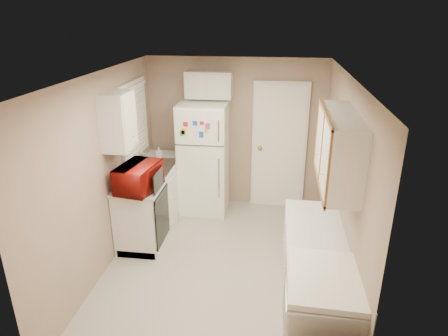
# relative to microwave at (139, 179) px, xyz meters

# --- Properties ---
(floor) EXTENTS (3.80, 3.80, 0.00)m
(floor) POSITION_rel_microwave_xyz_m (1.05, -0.22, -1.05)
(floor) COLOR beige
(floor) RESTS_ON ground
(ceiling) EXTENTS (3.80, 3.80, 0.00)m
(ceiling) POSITION_rel_microwave_xyz_m (1.05, -0.22, 1.35)
(ceiling) COLOR white
(ceiling) RESTS_ON floor
(wall_left) EXTENTS (3.80, 3.80, 0.00)m
(wall_left) POSITION_rel_microwave_xyz_m (-0.35, -0.22, 0.15)
(wall_left) COLOR tan
(wall_left) RESTS_ON floor
(wall_right) EXTENTS (3.80, 3.80, 0.00)m
(wall_right) POSITION_rel_microwave_xyz_m (2.45, -0.22, 0.15)
(wall_right) COLOR tan
(wall_right) RESTS_ON floor
(wall_back) EXTENTS (2.80, 2.80, 0.00)m
(wall_back) POSITION_rel_microwave_xyz_m (1.05, 1.68, 0.15)
(wall_back) COLOR tan
(wall_back) RESTS_ON floor
(wall_front) EXTENTS (2.80, 2.80, 0.00)m
(wall_front) POSITION_rel_microwave_xyz_m (1.05, -2.12, 0.15)
(wall_front) COLOR tan
(wall_front) RESTS_ON floor
(left_counter) EXTENTS (0.60, 1.80, 0.90)m
(left_counter) POSITION_rel_microwave_xyz_m (-0.05, 0.68, -0.60)
(left_counter) COLOR silver
(left_counter) RESTS_ON floor
(dishwasher) EXTENTS (0.03, 0.58, 0.72)m
(dishwasher) POSITION_rel_microwave_xyz_m (0.24, 0.08, -0.56)
(dishwasher) COLOR black
(dishwasher) RESTS_ON floor
(sink) EXTENTS (0.54, 0.74, 0.16)m
(sink) POSITION_rel_microwave_xyz_m (-0.05, 0.83, -0.19)
(sink) COLOR gray
(sink) RESTS_ON left_counter
(microwave) EXTENTS (0.67, 0.44, 0.41)m
(microwave) POSITION_rel_microwave_xyz_m (0.00, 0.00, 0.00)
(microwave) COLOR maroon
(microwave) RESTS_ON left_counter
(soap_bottle) EXTENTS (0.10, 0.10, 0.17)m
(soap_bottle) POSITION_rel_microwave_xyz_m (-0.10, 1.21, -0.05)
(soap_bottle) COLOR silver
(soap_bottle) RESTS_ON left_counter
(window_blinds) EXTENTS (0.10, 0.98, 1.08)m
(window_blinds) POSITION_rel_microwave_xyz_m (-0.31, 0.83, 0.55)
(window_blinds) COLOR silver
(window_blinds) RESTS_ON wall_left
(upper_cabinet_left) EXTENTS (0.30, 0.45, 0.70)m
(upper_cabinet_left) POSITION_rel_microwave_xyz_m (-0.20, -0.00, 0.75)
(upper_cabinet_left) COLOR silver
(upper_cabinet_left) RESTS_ON wall_left
(refrigerator) EXTENTS (0.73, 0.71, 1.77)m
(refrigerator) POSITION_rel_microwave_xyz_m (0.59, 1.31, -0.17)
(refrigerator) COLOR white
(refrigerator) RESTS_ON floor
(cabinet_over_fridge) EXTENTS (0.70, 0.30, 0.40)m
(cabinet_over_fridge) POSITION_rel_microwave_xyz_m (0.65, 1.53, 0.95)
(cabinet_over_fridge) COLOR silver
(cabinet_over_fridge) RESTS_ON wall_back
(interior_door) EXTENTS (0.86, 0.06, 2.08)m
(interior_door) POSITION_rel_microwave_xyz_m (1.75, 1.64, -0.03)
(interior_door) COLOR white
(interior_door) RESTS_ON floor
(right_counter) EXTENTS (0.60, 2.00, 0.90)m
(right_counter) POSITION_rel_microwave_xyz_m (2.15, -1.02, -0.60)
(right_counter) COLOR silver
(right_counter) RESTS_ON floor
(stove) EXTENTS (0.68, 0.83, 0.98)m
(stove) POSITION_rel_microwave_xyz_m (2.18, -1.60, -0.56)
(stove) COLOR white
(stove) RESTS_ON floor
(upper_cabinet_right) EXTENTS (0.30, 1.20, 0.70)m
(upper_cabinet_right) POSITION_rel_microwave_xyz_m (2.30, -0.72, 0.75)
(upper_cabinet_right) COLOR silver
(upper_cabinet_right) RESTS_ON wall_right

